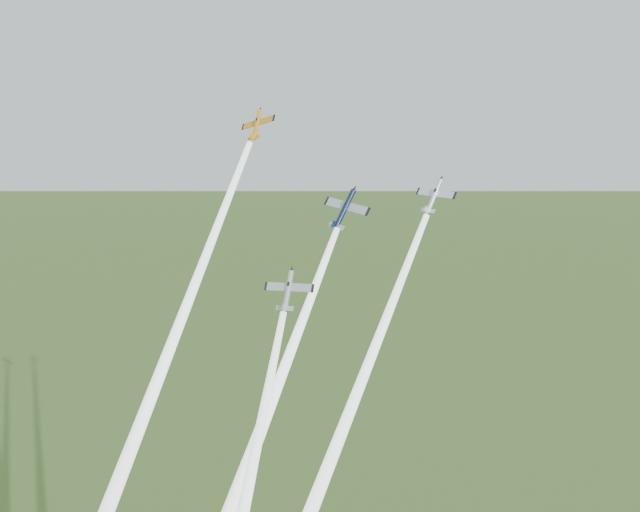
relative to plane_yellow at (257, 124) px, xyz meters
The scene contains 7 objects.
plane_yellow is the anchor object (origin of this frame).
smoke_trail_yellow 41.09m from the plane_yellow, 105.51° to the right, with size 2.56×2.56×75.78m, color white, non-canonical shape.
plane_navy 19.67m from the plane_yellow, ahead, with size 8.15×8.08×1.28m, color #0C1835, non-canonical shape.
smoke_trail_navy 43.99m from the plane_yellow, 63.36° to the right, with size 2.56×2.56×56.69m, color white, non-canonical shape.
plane_silver_right 29.65m from the plane_yellow, ahead, with size 6.90×6.85×1.08m, color silver, non-canonical shape.
smoke_trail_silver_right 48.80m from the plane_yellow, 41.42° to the right, with size 2.56×2.56×67.83m, color white, non-canonical shape.
plane_silver_low 29.02m from the plane_yellow, 53.77° to the right, with size 7.28×7.22×1.14m, color #A4ADB2, non-canonical shape.
Camera 1 is at (37.54, -110.71, 113.95)m, focal length 45.00 mm.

